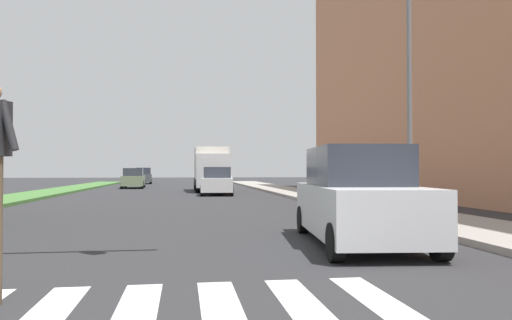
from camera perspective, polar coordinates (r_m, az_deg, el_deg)
name	(u,v)px	position (r m, az deg, el deg)	size (l,w,h in m)	color
ground_plane	(167,196)	(28.79, -10.34, -4.13)	(140.00, 140.00, 0.00)	#2D2D30
crosswalk	(94,310)	(5.71, -18.37, -16.26)	(6.75, 2.20, 0.01)	silver
median_strip	(19,198)	(28.06, -25.90, -3.96)	(2.74, 64.00, 0.15)	#477A38
sidewalk_right	(310,195)	(27.68, 6.26, -4.11)	(3.00, 64.00, 0.15)	#9E9991
street_lamp_right	(406,64)	(15.17, 17.10, 10.67)	(1.02, 0.24, 7.50)	slate
suv_crossing	(358,198)	(10.14, 11.82, -4.34)	(2.39, 4.77, 1.97)	silver
sedan_midblock	(217,182)	(29.65, -4.52, -2.56)	(2.20, 4.46, 1.68)	silver
sedan_distant	(133,179)	(41.55, -14.09, -2.14)	(1.95, 4.56, 1.65)	gray
sedan_far_horizon	(143,176)	(54.77, -13.02, -1.86)	(2.17, 4.61, 1.75)	#474C51
truck_box_delivery	(212,168)	(34.51, -5.19, -0.94)	(2.40, 6.20, 3.10)	silver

